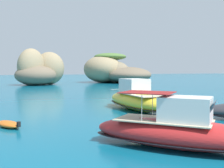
{
  "coord_description": "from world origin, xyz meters",
  "views": [
    {
      "loc": [
        -10.95,
        -13.69,
        4.1
      ],
      "look_at": [
        2.31,
        16.41,
        2.35
      ],
      "focal_mm": 44.32,
      "sensor_mm": 36.0,
      "label": 1
    }
  ],
  "objects_px": {
    "islet_large": "(114,72)",
    "motorboat_red": "(177,131)",
    "islet_small": "(39,71)",
    "motorboat_yellow": "(137,99)",
    "dinghy_tender": "(9,124)"
  },
  "relations": [
    {
      "from": "motorboat_red",
      "to": "dinghy_tender",
      "type": "relative_size",
      "value": 3.08
    },
    {
      "from": "motorboat_yellow",
      "to": "motorboat_red",
      "type": "relative_size",
      "value": 1.22
    },
    {
      "from": "islet_large",
      "to": "motorboat_red",
      "type": "relative_size",
      "value": 2.85
    },
    {
      "from": "islet_large",
      "to": "dinghy_tender",
      "type": "relative_size",
      "value": 8.78
    },
    {
      "from": "islet_small",
      "to": "motorboat_yellow",
      "type": "xyz_separation_m",
      "value": [
        1.77,
        -49.83,
        -2.51
      ]
    },
    {
      "from": "islet_small",
      "to": "dinghy_tender",
      "type": "relative_size",
      "value": 5.48
    },
    {
      "from": "motorboat_red",
      "to": "dinghy_tender",
      "type": "xyz_separation_m",
      "value": [
        -7.69,
        9.05,
        -0.69
      ]
    },
    {
      "from": "motorboat_yellow",
      "to": "dinghy_tender",
      "type": "xyz_separation_m",
      "value": [
        -12.38,
        -3.81,
        -0.82
      ]
    },
    {
      "from": "motorboat_red",
      "to": "islet_small",
      "type": "bearing_deg",
      "value": 87.34
    },
    {
      "from": "islet_small",
      "to": "motorboat_red",
      "type": "xyz_separation_m",
      "value": [
        -2.91,
        -62.69,
        -2.65
      ]
    },
    {
      "from": "islet_small",
      "to": "dinghy_tender",
      "type": "height_order",
      "value": "islet_small"
    },
    {
      "from": "islet_small",
      "to": "islet_large",
      "type": "bearing_deg",
      "value": 11.81
    },
    {
      "from": "motorboat_red",
      "to": "dinghy_tender",
      "type": "height_order",
      "value": "motorboat_red"
    },
    {
      "from": "islet_large",
      "to": "motorboat_yellow",
      "type": "height_order",
      "value": "islet_large"
    },
    {
      "from": "islet_large",
      "to": "motorboat_red",
      "type": "distance_m",
      "value": 72.76
    }
  ]
}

